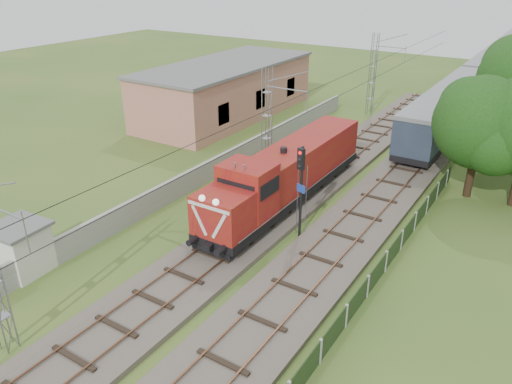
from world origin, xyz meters
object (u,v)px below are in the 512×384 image
Objects in this scene: signal_post at (301,177)px; relay_hut at (21,248)px; locomotive at (287,173)px; coach_rake at (492,65)px.

signal_post reaches higher than relay_hut.
coach_rake is at bearing 83.35° from locomotive.
signal_post reaches higher than locomotive.
relay_hut is at bearing -102.35° from coach_rake.
signal_post is at bearing 46.23° from relay_hut.
locomotive is at bearing -96.65° from coach_rake.
coach_rake is (5.00, 42.91, 0.34)m from locomotive.
relay_hut is (-10.06, -10.50, -2.40)m from signal_post.
locomotive is 43.20m from coach_rake.
coach_rake is at bearing 87.09° from signal_post.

